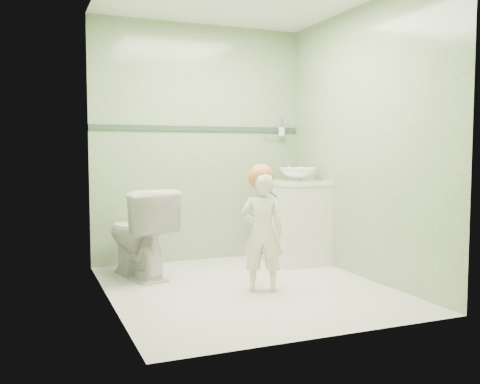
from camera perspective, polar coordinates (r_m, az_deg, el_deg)
name	(u,v)px	position (r m, az deg, el deg)	size (l,w,h in m)	color
ground	(247,288)	(4.44, 0.74, -10.24)	(2.50, 2.50, 0.00)	silver
room_shell	(247,141)	(4.29, 0.76, 5.46)	(2.50, 2.54, 2.40)	gray
trim_stripe	(200,129)	(5.46, -4.33, 6.79)	(2.20, 0.02, 0.05)	#2E4935
vanity	(297,224)	(5.34, 6.16, -3.39)	(0.52, 0.50, 0.80)	white
counter	(298,183)	(5.30, 6.20, 1.01)	(0.54, 0.52, 0.04)	white
basin	(298,174)	(5.29, 6.20, 1.91)	(0.37, 0.37, 0.13)	white
faucet	(289,166)	(5.45, 5.29, 2.83)	(0.03, 0.13, 0.18)	silver
cup_holder	(281,131)	(5.74, 4.42, 6.50)	(0.26, 0.07, 0.21)	silver
toilet	(139,233)	(4.82, -10.78, -4.31)	(0.45, 0.78, 0.80)	white
toddler	(262,232)	(4.26, 2.38, -4.33)	(0.35, 0.23, 0.95)	silver
hair_cap	(261,177)	(4.24, 2.26, 1.60)	(0.21, 0.21, 0.21)	#C16F3F
teal_toothbrush	(272,194)	(4.10, 3.47, -0.19)	(0.11, 0.14, 0.08)	#0C7E69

